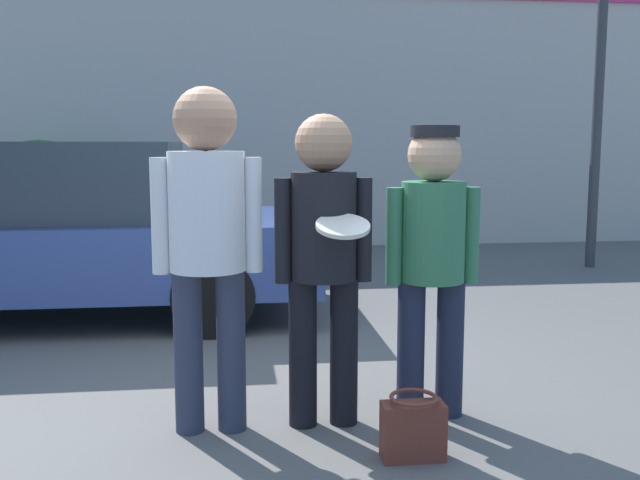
% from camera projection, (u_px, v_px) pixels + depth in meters
% --- Properties ---
extents(ground_plane, '(56.00, 56.00, 0.00)m').
position_uv_depth(ground_plane, '(265.00, 405.00, 4.11)').
color(ground_plane, '#5B5956').
extents(storefront_building, '(24.00, 0.22, 3.89)m').
position_uv_depth(storefront_building, '(243.00, 111.00, 10.24)').
color(storefront_building, beige).
rests_on(storefront_building, ground).
extents(person_left, '(0.56, 0.39, 1.78)m').
position_uv_depth(person_left, '(207.00, 226.00, 3.61)').
color(person_left, '#2D3347').
rests_on(person_left, ground).
extents(person_middle_with_frisbee, '(0.51, 0.55, 1.65)m').
position_uv_depth(person_middle_with_frisbee, '(324.00, 244.00, 3.71)').
color(person_middle_with_frisbee, black).
rests_on(person_middle_with_frisbee, ground).
extents(person_right, '(0.51, 0.34, 1.59)m').
position_uv_depth(person_right, '(433.00, 247.00, 3.83)').
color(person_right, '#1E2338').
rests_on(person_right, ground).
extents(parked_car_near, '(4.59, 1.92, 1.51)m').
position_uv_depth(parked_car_near, '(46.00, 231.00, 6.16)').
color(parked_car_near, '#334784').
rests_on(parked_car_near, ground).
extents(shrub, '(1.56, 1.56, 1.56)m').
position_uv_depth(shrub, '(41.00, 201.00, 9.13)').
color(shrub, '#2D6B33').
rests_on(shrub, ground).
extents(handbag, '(0.30, 0.23, 0.31)m').
position_uv_depth(handbag, '(413.00, 428.00, 3.39)').
color(handbag, brown).
rests_on(handbag, ground).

